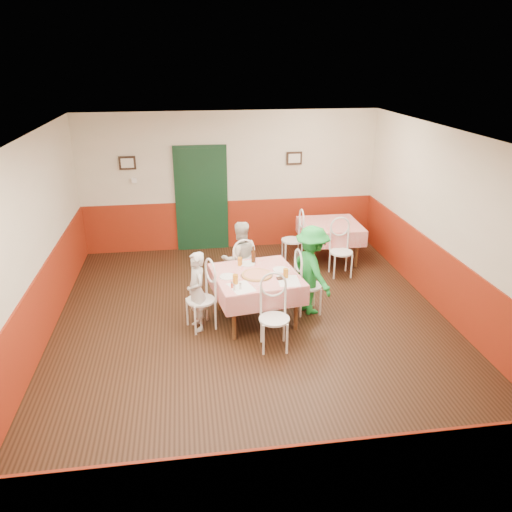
{
  "coord_description": "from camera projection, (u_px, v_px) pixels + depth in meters",
  "views": [
    {
      "loc": [
        -0.92,
        -6.42,
        3.79
      ],
      "look_at": [
        0.06,
        0.29,
        1.05
      ],
      "focal_mm": 35.0,
      "sensor_mm": 36.0,
      "label": 1
    }
  ],
  "objects": [
    {
      "name": "floor",
      "position": [
        255.0,
        329.0,
        7.44
      ],
      "size": [
        7.0,
        7.0,
        0.0
      ],
      "primitive_type": "plane",
      "color": "black",
      "rests_on": "ground"
    },
    {
      "name": "ceiling",
      "position": [
        255.0,
        138.0,
        6.39
      ],
      "size": [
        7.0,
        7.0,
        0.0
      ],
      "primitive_type": "plane",
      "color": "white",
      "rests_on": "back_wall"
    },
    {
      "name": "back_wall",
      "position": [
        230.0,
        182.0,
        10.12
      ],
      "size": [
        6.0,
        0.1,
        2.8
      ],
      "primitive_type": "cube",
      "color": "beige",
      "rests_on": "ground"
    },
    {
      "name": "front_wall",
      "position": [
        322.0,
        402.0,
        3.7
      ],
      "size": [
        6.0,
        0.1,
        2.8
      ],
      "primitive_type": "cube",
      "color": "beige",
      "rests_on": "ground"
    },
    {
      "name": "left_wall",
      "position": [
        28.0,
        252.0,
        6.51
      ],
      "size": [
        0.1,
        7.0,
        2.8
      ],
      "primitive_type": "cube",
      "color": "beige",
      "rests_on": "ground"
    },
    {
      "name": "right_wall",
      "position": [
        457.0,
        230.0,
        7.31
      ],
      "size": [
        0.1,
        7.0,
        2.8
      ],
      "primitive_type": "cube",
      "color": "beige",
      "rests_on": "ground"
    },
    {
      "name": "wainscot_back",
      "position": [
        231.0,
        224.0,
        10.45
      ],
      "size": [
        6.0,
        0.03,
        1.0
      ],
      "primitive_type": "cube",
      "color": "maroon",
      "rests_on": "ground"
    },
    {
      "name": "wainscot_front",
      "position": [
        316.0,
        491.0,
        4.05
      ],
      "size": [
        6.0,
        0.03,
        1.0
      ],
      "primitive_type": "cube",
      "color": "maroon",
      "rests_on": "ground"
    },
    {
      "name": "wainscot_left",
      "position": [
        40.0,
        313.0,
        6.85
      ],
      "size": [
        0.03,
        7.0,
        1.0
      ],
      "primitive_type": "cube",
      "color": "maroon",
      "rests_on": "ground"
    },
    {
      "name": "wainscot_right",
      "position": [
        447.0,
        286.0,
        7.65
      ],
      "size": [
        0.03,
        7.0,
        1.0
      ],
      "primitive_type": "cube",
      "color": "maroon",
      "rests_on": "ground"
    },
    {
      "name": "door",
      "position": [
        202.0,
        200.0,
        10.13
      ],
      "size": [
        0.96,
        0.06,
        2.1
      ],
      "primitive_type": "cube",
      "color": "black",
      "rests_on": "ground"
    },
    {
      "name": "picture_left",
      "position": [
        127.0,
        163.0,
        9.64
      ],
      "size": [
        0.32,
        0.03,
        0.26
      ],
      "primitive_type": "cube",
      "color": "black",
      "rests_on": "back_wall"
    },
    {
      "name": "picture_right",
      "position": [
        294.0,
        158.0,
        10.08
      ],
      "size": [
        0.32,
        0.03,
        0.26
      ],
      "primitive_type": "cube",
      "color": "black",
      "rests_on": "back_wall"
    },
    {
      "name": "thermostat",
      "position": [
        134.0,
        181.0,
        9.78
      ],
      "size": [
        0.1,
        0.03,
        0.1
      ],
      "primitive_type": "cube",
      "color": "white",
      "rests_on": "back_wall"
    },
    {
      "name": "main_table",
      "position": [
        256.0,
        297.0,
        7.57
      ],
      "size": [
        1.39,
        1.39,
        0.77
      ],
      "primitive_type": "cube",
      "rotation": [
        0.0,
        0.0,
        0.15
      ],
      "color": "red",
      "rests_on": "ground"
    },
    {
      "name": "second_table",
      "position": [
        329.0,
        242.0,
        9.8
      ],
      "size": [
        1.13,
        1.13,
        0.77
      ],
      "primitive_type": "cube",
      "rotation": [
        0.0,
        0.0,
        -0.01
      ],
      "color": "red",
      "rests_on": "ground"
    },
    {
      "name": "chair_left",
      "position": [
        201.0,
        300.0,
        7.31
      ],
      "size": [
        0.54,
        0.54,
        0.9
      ],
      "primitive_type": null,
      "rotation": [
        0.0,
        0.0,
        -1.22
      ],
      "color": "white",
      "rests_on": "ground"
    },
    {
      "name": "chair_right",
      "position": [
        308.0,
        286.0,
        7.77
      ],
      "size": [
        0.45,
        0.45,
        0.9
      ],
      "primitive_type": null,
      "rotation": [
        0.0,
        0.0,
        1.64
      ],
      "color": "white",
      "rests_on": "ground"
    },
    {
      "name": "chair_far",
      "position": [
        241.0,
        271.0,
        8.29
      ],
      "size": [
        0.49,
        0.49,
        0.9
      ],
      "primitive_type": null,
      "rotation": [
        0.0,
        0.0,
        3.32
      ],
      "color": "white",
      "rests_on": "ground"
    },
    {
      "name": "chair_near",
      "position": [
        274.0,
        319.0,
        6.79
      ],
      "size": [
        0.45,
        0.45,
        0.9
      ],
      "primitive_type": null,
      "rotation": [
        0.0,
        0.0,
        -0.07
      ],
      "color": "white",
      "rests_on": "ground"
    },
    {
      "name": "chair_second_a",
      "position": [
        292.0,
        240.0,
        9.67
      ],
      "size": [
        0.42,
        0.42,
        0.9
      ],
      "primitive_type": null,
      "rotation": [
        0.0,
        0.0,
        -1.58
      ],
      "color": "white",
      "rests_on": "ground"
    },
    {
      "name": "chair_second_b",
      "position": [
        341.0,
        252.0,
        9.08
      ],
      "size": [
        0.42,
        0.42,
        0.9
      ],
      "primitive_type": null,
      "rotation": [
        0.0,
        0.0,
        -0.01
      ],
      "color": "white",
      "rests_on": "ground"
    },
    {
      "name": "pizza",
      "position": [
        257.0,
        275.0,
        7.36
      ],
      "size": [
        0.51,
        0.51,
        0.03
      ],
      "primitive_type": "cylinder",
      "rotation": [
        0.0,
        0.0,
        0.15
      ],
      "color": "#B74723",
      "rests_on": "main_table"
    },
    {
      "name": "plate_left",
      "position": [
        228.0,
        277.0,
        7.32
      ],
      "size": [
        0.28,
        0.28,
        0.01
      ],
      "primitive_type": "cylinder",
      "rotation": [
        0.0,
        0.0,
        0.15
      ],
      "color": "white",
      "rests_on": "main_table"
    },
    {
      "name": "plate_right",
      "position": [
        281.0,
        270.0,
        7.56
      ],
      "size": [
        0.28,
        0.28,
        0.01
      ],
      "primitive_type": "cylinder",
      "rotation": [
        0.0,
        0.0,
        0.15
      ],
      "color": "white",
      "rests_on": "main_table"
    },
    {
      "name": "plate_far",
      "position": [
        247.0,
        264.0,
        7.77
      ],
      "size": [
        0.28,
        0.28,
        0.01
      ],
      "primitive_type": "cylinder",
      "rotation": [
        0.0,
        0.0,
        0.15
      ],
      "color": "white",
      "rests_on": "main_table"
    },
    {
      "name": "glass_a",
      "position": [
        235.0,
        279.0,
        7.09
      ],
      "size": [
        0.09,
        0.09,
        0.14
      ],
      "primitive_type": "cylinder",
      "rotation": [
        0.0,
        0.0,
        0.15
      ],
      "color": "#BF7219",
      "rests_on": "main_table"
    },
    {
      "name": "glass_b",
      "position": [
        286.0,
        273.0,
        7.28
      ],
      "size": [
        0.09,
        0.09,
        0.14
      ],
      "primitive_type": "cylinder",
      "rotation": [
        0.0,
        0.0,
        0.15
      ],
      "color": "#BF7219",
      "rests_on": "main_table"
    },
    {
      "name": "glass_c",
      "position": [
        240.0,
        261.0,
        7.7
      ],
      "size": [
        0.08,
        0.08,
        0.13
      ],
      "primitive_type": "cylinder",
      "rotation": [
        0.0,
        0.0,
        0.15
      ],
      "color": "#BF7219",
      "rests_on": "main_table"
    },
    {
      "name": "beer_bottle",
      "position": [
        253.0,
        256.0,
        7.78
      ],
      "size": [
        0.08,
        0.08,
        0.25
      ],
      "primitive_type": "cylinder",
      "rotation": [
        0.0,
        0.0,
        0.15
      ],
      "color": "#381C0A",
      "rests_on": "main_table"
    },
    {
      "name": "shaker_a",
      "position": [
        234.0,
        287.0,
        6.89
      ],
      "size": [
        0.04,
        0.04,
        0.09
      ],
      "primitive_type": "cylinder",
      "rotation": [
        0.0,
        0.0,
        0.15
      ],
      "color": "silver",
      "rests_on": "main_table"
    },
    {
      "name": "shaker_b",
      "position": [
        240.0,
        286.0,
        6.93
      ],
      "size": [
        0.04,
        0.04,
        0.09
      ],
      "primitive_type": "cylinder",
      "rotation": [
        0.0,
        0.0,
        0.15
      ],
      "color": "silver",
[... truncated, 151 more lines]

